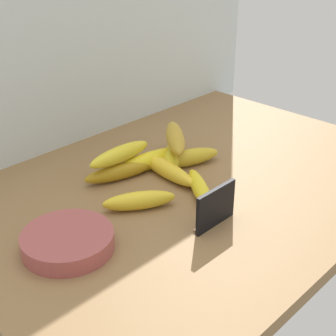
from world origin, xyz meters
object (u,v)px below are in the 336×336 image
object	(u,v)px
banana_2	(150,160)
banana_8	(120,154)
banana_6	(188,158)
chalkboard_sign	(215,208)
banana_0	(139,201)
banana_4	(166,169)
banana_5	(120,171)
banana_3	(172,156)
fruit_bowl	(67,240)
banana_7	(175,138)
banana_1	(200,190)

from	to	relation	value
banana_2	banana_8	xyz separation A→B (cm)	(-7.57, 2.19, 3.58)
banana_6	chalkboard_sign	bearing A→B (deg)	-126.50
chalkboard_sign	banana_8	bearing A→B (deg)	88.77
banana_0	banana_2	distance (cm)	18.52
banana_0	banana_4	xyz separation A→B (cm)	(14.16, 5.68, 0.03)
banana_2	chalkboard_sign	bearing A→B (deg)	-106.95
banana_2	banana_5	world-z (taller)	banana_2
banana_0	banana_3	distance (cm)	22.13
banana_5	banana_0	bearing A→B (deg)	-114.95
fruit_bowl	banana_5	xyz separation A→B (cm)	(24.78, 13.26, 0.20)
banana_3	banana_2	bearing A→B (deg)	158.29
banana_0	banana_7	world-z (taller)	banana_7
banana_5	banana_7	bearing A→B (deg)	-11.12
banana_4	banana_7	xyz separation A→B (cm)	(7.29, 4.08, 4.48)
banana_2	banana_7	bearing A→B (deg)	-14.36
banana_2	banana_4	size ratio (longest dim) A/B	1.06
banana_0	banana_7	distance (cm)	24.00
banana_4	banana_7	world-z (taller)	banana_7
banana_1	banana_6	world-z (taller)	banana_6
banana_5	banana_6	world-z (taller)	banana_6
banana_8	banana_5	bearing A→B (deg)	-135.58
banana_7	banana_2	bearing A→B (deg)	165.64
banana_5	banana_8	xyz separation A→B (cm)	(0.95, 0.93, 3.82)
banana_7	banana_5	bearing A→B (deg)	168.88
fruit_bowl	banana_4	size ratio (longest dim) A/B	0.89
banana_2	banana_7	distance (cm)	8.38
fruit_bowl	banana_3	bearing A→B (deg)	14.12
chalkboard_sign	banana_2	size ratio (longest dim) A/B	0.54
banana_6	banana_7	distance (cm)	5.80
fruit_bowl	banana_4	distance (cm)	33.55
banana_6	banana_7	world-z (taller)	banana_7
banana_2	banana_7	size ratio (longest dim) A/B	1.10
banana_1	banana_7	world-z (taller)	banana_7
fruit_bowl	banana_2	size ratio (longest dim) A/B	0.85
banana_0	banana_1	xyz separation A→B (cm)	(12.70, -6.08, -0.24)
banana_3	banana_5	bearing A→B (deg)	166.13
fruit_bowl	banana_1	bearing A→B (deg)	-10.13
banana_1	banana_2	world-z (taller)	banana_2
banana_0	banana_7	xyz separation A→B (cm)	(21.45, 9.77, 4.51)
banana_4	banana_5	world-z (taller)	banana_4
banana_3	banana_6	size ratio (longest dim) A/B	0.95
banana_7	banana_8	world-z (taller)	banana_7
chalkboard_sign	banana_7	world-z (taller)	banana_7
banana_4	fruit_bowl	bearing A→B (deg)	-169.46
banana_2	banana_6	world-z (taller)	banana_2
banana_1	banana_3	world-z (taller)	banana_3
banana_3	chalkboard_sign	bearing A→B (deg)	-119.19
fruit_bowl	banana_5	size ratio (longest dim) A/B	0.97
chalkboard_sign	banana_6	distance (cm)	26.60
banana_5	banana_7	world-z (taller)	banana_7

